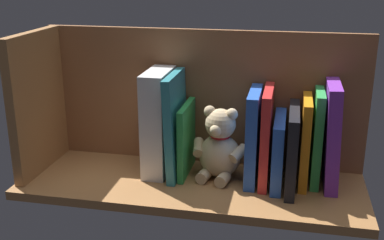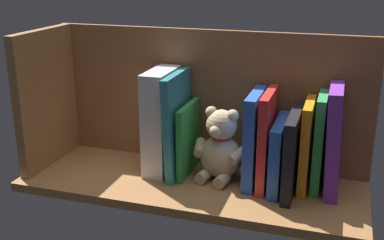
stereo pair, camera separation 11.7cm
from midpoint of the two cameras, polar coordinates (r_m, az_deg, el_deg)
ground_plane at (r=123.39cm, az=2.74°, el=-7.64°), size 85.58×31.06×2.20cm
shelf_back_panel at (r=128.65cm, az=4.42°, el=2.59°), size 85.58×1.50×36.25cm
shelf_side_divider at (r=132.32cm, az=-14.45°, el=2.50°), size 2.40×25.06×36.25cm
book_0 at (r=119.09cm, az=19.20°, el=-2.39°), size 4.07×14.70×25.79cm
book_1 at (r=120.35cm, az=17.55°, el=-2.58°), size 2.10×12.65×23.38cm
book_2 at (r=119.76cm, az=16.15°, el=-2.98°), size 2.05×14.52×21.71cm
book_3 at (r=117.79cm, az=14.61°, el=-3.77°), size 2.37×19.70×19.55cm
book_4 at (r=119.36cm, az=13.04°, el=-4.01°), size 2.61×17.67×16.99cm
book_5 at (r=118.94cm, az=11.68°, el=-2.27°), size 2.22×16.53×23.67cm
book_6 at (r=119.65cm, az=10.17°, el=-2.19°), size 2.75×15.92×23.08cm
teddy_bear at (r=121.74cm, az=6.17°, el=-3.34°), size 14.78×13.26×18.55cm
book_7 at (r=123.92cm, az=2.29°, el=-2.31°), size 1.55×15.18×18.50cm
book_8 at (r=122.49cm, az=1.05°, el=-0.57°), size 3.10×16.84×26.50cm
dictionary_thick_white at (r=124.44cm, az=-0.93°, el=-0.17°), size 5.86×15.22×26.85cm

